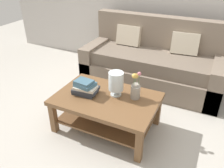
{
  "coord_description": "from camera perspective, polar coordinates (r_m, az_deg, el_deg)",
  "views": [
    {
      "loc": [
        1.02,
        -2.38,
        1.9
      ],
      "look_at": [
        -0.02,
        -0.22,
        0.54
      ],
      "focal_mm": 36.91,
      "sensor_mm": 36.0,
      "label": 1
    }
  ],
  "objects": [
    {
      "name": "couch",
      "position": [
        3.78,
        10.03,
        5.08
      ],
      "size": [
        2.16,
        0.9,
        1.06
      ],
      "color": "#7A6B5B",
      "rests_on": "ground"
    },
    {
      "name": "glass_hurricane_vase",
      "position": [
        2.65,
        1.0,
        0.56
      ],
      "size": [
        0.18,
        0.18,
        0.29
      ],
      "color": "silver",
      "rests_on": "coffee_table"
    },
    {
      "name": "coffee_table",
      "position": [
        2.76,
        -1.37,
        -5.41
      ],
      "size": [
        1.19,
        0.79,
        0.44
      ],
      "color": "brown",
      "rests_on": "ground"
    },
    {
      "name": "book_stack_main",
      "position": [
        2.74,
        -6.65,
        -0.91
      ],
      "size": [
        0.32,
        0.25,
        0.18
      ],
      "color": "#2D333D",
      "rests_on": "coffee_table"
    },
    {
      "name": "ground_plane",
      "position": [
        3.21,
        2.05,
        -6.77
      ],
      "size": [
        10.0,
        10.0,
        0.0
      ],
      "primitive_type": "plane",
      "color": "#B7B2A8"
    },
    {
      "name": "flower_pitcher",
      "position": [
        2.63,
        5.85,
        -1.18
      ],
      "size": [
        0.11,
        0.12,
        0.34
      ],
      "color": "#9E998E",
      "rests_on": "coffee_table"
    }
  ]
}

